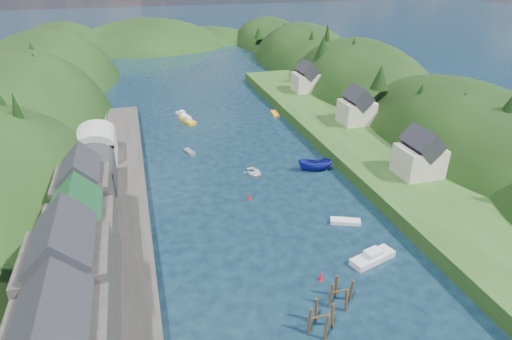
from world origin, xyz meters
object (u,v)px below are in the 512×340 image
object	(u,v)px
channel_buoy_near	(321,277)
piling_cluster_far	(341,294)
channel_buoy_far	(249,197)
piling_cluster_near	(321,320)

from	to	relation	value
channel_buoy_near	piling_cluster_far	bearing A→B (deg)	-82.65
channel_buoy_near	channel_buoy_far	distance (m)	21.68
piling_cluster_near	piling_cluster_far	world-z (taller)	piling_cluster_near
channel_buoy_near	piling_cluster_near	bearing A→B (deg)	-113.97
piling_cluster_near	channel_buoy_near	xyz separation A→B (m)	(3.24, 7.29, -0.88)
channel_buoy_far	piling_cluster_far	bearing A→B (deg)	-81.43
piling_cluster_far	channel_buoy_near	xyz separation A→B (m)	(-0.55, 4.27, -0.81)
piling_cluster_near	channel_buoy_near	world-z (taller)	piling_cluster_near
piling_cluster_far	channel_buoy_near	size ratio (longest dim) A/B	3.38
channel_buoy_near	channel_buoy_far	bearing A→B (deg)	98.82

